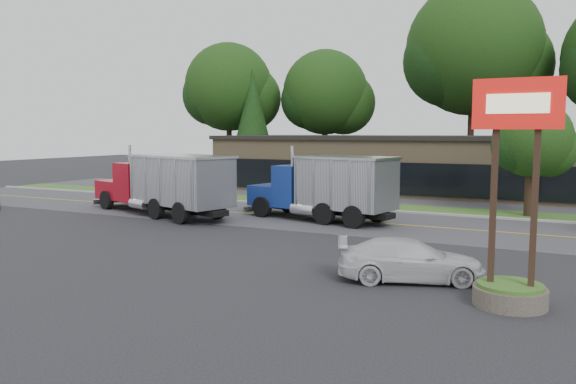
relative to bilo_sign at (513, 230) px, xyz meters
name	(u,v)px	position (x,y,z in m)	size (l,w,h in m)	color
ground	(226,251)	(-10.50, 2.50, -2.02)	(140.00, 140.00, 0.00)	#313136
road	(317,219)	(-10.50, 11.50, -2.02)	(60.00, 8.00, 0.02)	#515156
center_line	(317,219)	(-10.50, 11.50, -2.02)	(60.00, 0.12, 0.01)	gold
curb	(345,209)	(-10.50, 15.70, -2.02)	(60.00, 0.30, 0.12)	#9E9E99
grass_verge	(355,206)	(-10.50, 17.50, -2.02)	(60.00, 3.40, 0.03)	#28591E
far_parking	(379,197)	(-10.50, 22.50, -2.02)	(60.00, 7.00, 0.02)	#515156
strip_mall	(427,165)	(-8.50, 28.50, -0.02)	(32.00, 12.00, 4.00)	#8E7657
bilo_sign	(513,230)	(0.00, 0.00, 0.00)	(2.20, 1.90, 5.95)	#6B6054
tree_far_a	(230,91)	(-30.35, 34.62, 6.75)	(9.64, 9.08, 13.76)	#382619
tree_far_b	(327,96)	(-20.36, 36.61, 6.08)	(8.90, 8.37, 12.69)	#382619
tree_far_c	(476,55)	(-6.31, 36.65, 9.27)	(12.40, 11.67, 17.69)	#382619
evergreen_left	(253,119)	(-26.50, 32.50, 3.86)	(4.71, 4.71, 10.70)	#382619
tree_verge	(533,143)	(-0.43, 17.55, 2.00)	(4.43, 4.17, 6.32)	#382619
dump_truck_red	(166,183)	(-18.45, 8.90, -0.21)	(10.84, 5.65, 3.36)	black
dump_truck_blue	(327,186)	(-9.77, 11.05, -0.22)	(8.45, 4.19, 3.36)	black
rally_car	(410,260)	(-3.00, 1.35, -1.37)	(1.82, 4.47, 1.30)	silver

